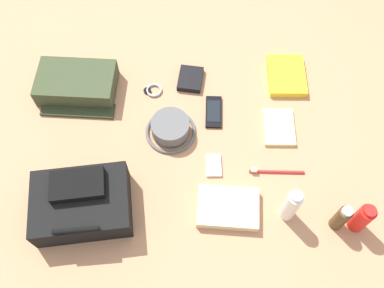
{
  "coord_description": "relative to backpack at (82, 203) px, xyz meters",
  "views": [
    {
      "loc": [
        0.06,
        0.68,
        1.35
      ],
      "look_at": [
        0.0,
        0.0,
        0.04
      ],
      "focal_mm": 40.01,
      "sensor_mm": 36.0,
      "label": 1
    }
  ],
  "objects": [
    {
      "name": "backpack",
      "position": [
        0.0,
        0.0,
        0.0
      ],
      "size": [
        0.31,
        0.23,
        0.14
      ],
      "color": "black",
      "rests_on": "ground_plane"
    },
    {
      "name": "ground_plane",
      "position": [
        -0.37,
        -0.19,
        -0.07
      ],
      "size": [
        2.64,
        2.02,
        0.02
      ],
      "primitive_type": "cube",
      "color": "tan",
      "rests_on": "ground"
    },
    {
      "name": "toiletry_pouch",
      "position": [
        0.04,
        -0.48,
        -0.02
      ],
      "size": [
        0.31,
        0.26,
        0.08
      ],
      "color": "#384228",
      "rests_on": "ground_plane"
    },
    {
      "name": "bucket_hat",
      "position": [
        -0.3,
        -0.27,
        -0.03
      ],
      "size": [
        0.18,
        0.18,
        0.06
      ],
      "color": "#5A5A5A",
      "rests_on": "ground_plane"
    },
    {
      "name": "sunscreen_spray",
      "position": [
        -0.87,
        0.13,
        0.01
      ],
      "size": [
        0.05,
        0.05,
        0.15
      ],
      "color": "red",
      "rests_on": "ground_plane"
    },
    {
      "name": "toothpaste_tube",
      "position": [
        -0.66,
        0.08,
        0.02
      ],
      "size": [
        0.05,
        0.05,
        0.17
      ],
      "color": "white",
      "rests_on": "ground_plane"
    },
    {
      "name": "wallet",
      "position": [
        -0.39,
        -0.49,
        -0.05
      ],
      "size": [
        0.11,
        0.13,
        0.02
      ],
      "primitive_type": "cube",
      "rotation": [
        0.0,
        0.0,
        -0.23
      ],
      "color": "black",
      "rests_on": "ground_plane"
    },
    {
      "name": "cologne_bottle",
      "position": [
        -0.81,
        0.12,
        0.01
      ],
      "size": [
        0.04,
        0.04,
        0.13
      ],
      "color": "#473319",
      "rests_on": "ground_plane"
    },
    {
      "name": "toothbrush",
      "position": [
        -0.64,
        -0.08,
        -0.05
      ],
      "size": [
        0.19,
        0.03,
        0.02
      ],
      "color": "red",
      "rests_on": "ground_plane"
    },
    {
      "name": "media_player",
      "position": [
        -0.44,
        -0.12,
        -0.05
      ],
      "size": [
        0.06,
        0.09,
        0.01
      ],
      "color": "#B7B7BC",
      "rests_on": "ground_plane"
    },
    {
      "name": "paperback_novel",
      "position": [
        -0.76,
        -0.47,
        -0.05
      ],
      "size": [
        0.16,
        0.2,
        0.03
      ],
      "color": "yellow",
      "rests_on": "ground_plane"
    },
    {
      "name": "wristwatch",
      "position": [
        -0.24,
        -0.45,
        -0.05
      ],
      "size": [
        0.07,
        0.06,
        0.01
      ],
      "color": "#99999E",
      "rests_on": "ground_plane"
    },
    {
      "name": "cell_phone",
      "position": [
        -0.46,
        -0.33,
        -0.05
      ],
      "size": [
        0.07,
        0.14,
        0.01
      ],
      "color": "black",
      "rests_on": "ground_plane"
    },
    {
      "name": "notepad",
      "position": [
        -0.69,
        -0.25,
        -0.05
      ],
      "size": [
        0.12,
        0.16,
        0.02
      ],
      "primitive_type": "cube",
      "rotation": [
        0.0,
        0.0,
        -0.1
      ],
      "color": "beige",
      "rests_on": "ground_plane"
    },
    {
      "name": "folded_towel",
      "position": [
        -0.47,
        0.04,
        -0.04
      ],
      "size": [
        0.22,
        0.17,
        0.04
      ],
      "primitive_type": "cube",
      "rotation": [
        0.0,
        0.0,
        -0.16
      ],
      "color": "beige",
      "rests_on": "ground_plane"
    }
  ]
}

